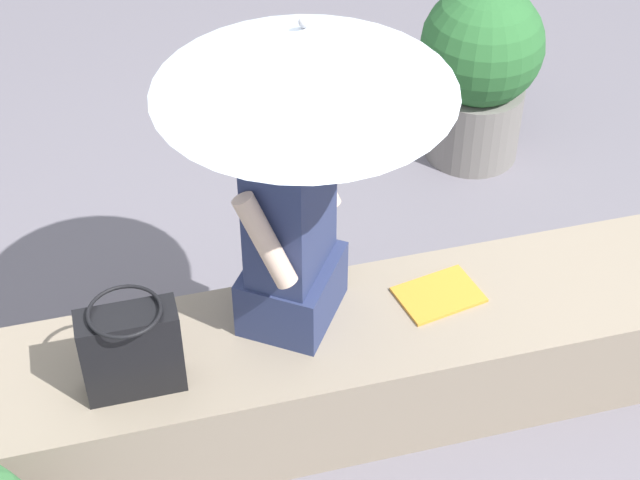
% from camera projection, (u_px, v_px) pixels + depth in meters
% --- Properties ---
extents(ground_plane, '(14.00, 14.00, 0.00)m').
position_uv_depth(ground_plane, '(346.00, 402.00, 3.73)').
color(ground_plane, slate).
extents(stone_bench, '(2.59, 0.56, 0.41)m').
position_uv_depth(stone_bench, '(347.00, 364.00, 3.60)').
color(stone_bench, gray).
rests_on(stone_bench, ground).
extents(person_seated, '(0.43, 0.50, 0.90)m').
position_uv_depth(person_seated, '(290.00, 225.00, 3.25)').
color(person_seated, navy).
rests_on(person_seated, stone_bench).
extents(parasol, '(0.87, 0.87, 1.16)m').
position_uv_depth(parasol, '(304.00, 60.00, 2.78)').
color(parasol, '#B7B7BC').
rests_on(parasol, stone_bench).
extents(handbag_black, '(0.31, 0.23, 0.34)m').
position_uv_depth(handbag_black, '(131.00, 350.00, 3.15)').
color(handbag_black, black).
rests_on(handbag_black, stone_bench).
extents(magazine, '(0.31, 0.25, 0.01)m').
position_uv_depth(magazine, '(439.00, 295.00, 3.56)').
color(magazine, gold).
rests_on(magazine, stone_bench).
extents(planter_far, '(0.55, 0.55, 0.85)m').
position_uv_depth(planter_far, '(480.00, 68.00, 4.60)').
color(planter_far, gray).
rests_on(planter_far, ground).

